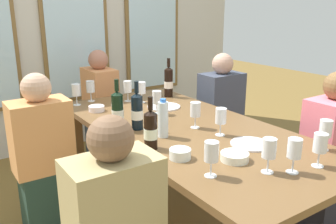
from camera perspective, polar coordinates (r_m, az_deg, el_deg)
back_wall_with_windows at (r=4.04m, az=-14.73°, el=15.08°), size 4.21×0.10×2.90m
dining_table at (r=2.42m, az=3.04°, el=-4.03°), size 1.01×2.13×0.74m
white_plate_0 at (r=2.15m, az=12.88°, el=-4.95°), size 0.23×0.23×0.01m
white_plate_1 at (r=2.86m, az=-0.67°, el=0.86°), size 0.26×0.26×0.01m
wine_bottle_0 at (r=2.33m, az=-4.90°, el=0.15°), size 0.08×0.08×0.32m
wine_bottle_1 at (r=2.33m, az=-7.94°, el=0.24°), size 0.08×0.08×0.33m
wine_bottle_2 at (r=2.01m, az=-2.75°, el=-2.78°), size 0.08×0.08×0.30m
wine_bottle_3 at (r=3.16m, az=0.09°, el=4.78°), size 0.08×0.08×0.34m
tasting_bowl_0 at (r=1.92m, az=10.46°, el=-6.94°), size 0.15×0.15×0.04m
tasting_bowl_1 at (r=1.91m, az=1.92°, el=-6.60°), size 0.12×0.12×0.05m
tasting_bowl_2 at (r=2.80m, az=-11.20°, el=0.55°), size 0.12×0.12×0.04m
water_bottle at (r=2.19m, az=-0.78°, el=-1.12°), size 0.06×0.06×0.24m
wine_glass_0 at (r=2.17m, az=23.60°, el=-2.51°), size 0.07×0.07×0.17m
wine_glass_1 at (r=1.70m, az=6.86°, el=-6.33°), size 0.07×0.07×0.17m
wine_glass_2 at (r=2.66m, az=-1.73°, el=2.14°), size 0.07×0.07×0.17m
wine_glass_3 at (r=1.94m, az=22.87°, el=-4.76°), size 0.07×0.07×0.17m
wine_glass_4 at (r=2.35m, az=4.34°, el=0.19°), size 0.07×0.07×0.17m
wine_glass_5 at (r=1.82m, az=19.31°, el=-5.69°), size 0.07×0.07×0.17m
wine_glass_6 at (r=1.79m, az=15.65°, el=-5.64°), size 0.07×0.07×0.17m
wine_glass_7 at (r=2.97m, az=-4.19°, el=3.67°), size 0.07×0.07×0.17m
wine_glass_8 at (r=2.23m, az=8.32°, el=-0.82°), size 0.07×0.07×0.17m
wine_glass_9 at (r=3.07m, az=-12.12°, el=3.86°), size 0.07×0.07×0.17m
wine_glass_10 at (r=2.98m, az=-14.29°, el=3.31°), size 0.07×0.07×0.17m
wine_glass_11 at (r=3.03m, az=-6.39°, el=3.85°), size 0.07×0.07×0.17m
seated_person_1 at (r=2.72m, az=24.03°, el=-6.37°), size 0.38×0.24×1.11m
seated_person_2 at (r=2.57m, az=-19.03°, el=-7.05°), size 0.38×0.24×1.11m
seated_person_3 at (r=3.37m, az=8.26°, el=-0.71°), size 0.38×0.24×1.11m
seated_person_4 at (r=3.63m, az=-10.52°, el=0.43°), size 0.24×0.38×1.11m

